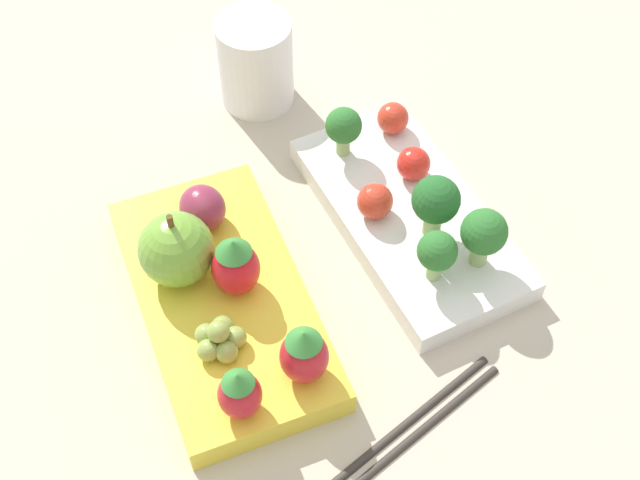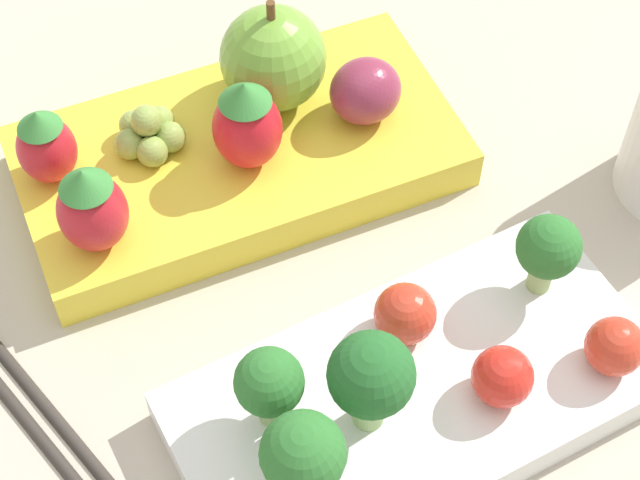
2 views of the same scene
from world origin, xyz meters
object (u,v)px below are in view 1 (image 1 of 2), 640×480
broccoli_floret_3 (436,202)px  cherry_tomato_1 (393,118)px  apple (176,249)px  grape_cluster (219,339)px  strawberry_2 (238,269)px  drinking_cup (256,62)px  cherry_tomato_0 (413,163)px  cherry_tomato_2 (375,201)px  strawberry_1 (304,354)px  broccoli_floret_0 (484,234)px  strawberry_0 (240,393)px  broccoli_floret_1 (344,127)px  bento_box_savoury (408,215)px  plum (202,208)px  chopsticks_pair (379,455)px  bento_box_fruit (225,304)px  broccoli_floret_2 (437,252)px

broccoli_floret_3 → cherry_tomato_1: (-0.10, 0.03, -0.02)m
apple → grape_cluster: bearing=-2.1°
strawberry_2 → drinking_cup: (-0.19, 0.11, -0.01)m
broccoli_floret_3 → cherry_tomato_0: broccoli_floret_3 is taller
cherry_tomato_1 → drinking_cup: 0.13m
cherry_tomato_0 → drinking_cup: (-0.16, -0.05, 0.01)m
cherry_tomato_2 → strawberry_1: 0.15m
broccoli_floret_0 → strawberry_0: (0.02, -0.20, -0.01)m
broccoli_floret_1 → bento_box_savoury: bearing=10.8°
broccoli_floret_1 → apple: size_ratio=0.70×
plum → strawberry_2: bearing=-3.8°
chopsticks_pair → bento_box_fruit: bearing=-166.3°
bento_box_fruit → broccoli_floret_0: 0.19m
bento_box_savoury → cherry_tomato_2: (-0.01, -0.03, 0.02)m
broccoli_floret_0 → plum: broccoli_floret_0 is taller
cherry_tomato_1 → cherry_tomato_2: cherry_tomato_2 is taller
broccoli_floret_0 → strawberry_1: bearing=-83.3°
bento_box_savoury → strawberry_0: 0.21m
broccoli_floret_1 → grape_cluster: (0.11, -0.16, -0.02)m
broccoli_floret_3 → cherry_tomato_2: (-0.04, -0.03, -0.02)m
bento_box_savoury → grape_cluster: grape_cluster is taller
bento_box_savoury → broccoli_floret_3: size_ratio=3.95×
bento_box_savoury → broccoli_floret_1: 0.08m
bento_box_savoury → broccoli_floret_0: 0.08m
broccoli_floret_0 → bento_box_fruit: bearing=-110.0°
cherry_tomato_0 → grape_cluster: bearing=-71.7°
cherry_tomato_2 → grape_cluster: grape_cluster is taller
strawberry_2 → drinking_cup: drinking_cup is taller
broccoli_floret_1 → grape_cluster: size_ratio=1.24×
broccoli_floret_0 → grape_cluster: size_ratio=1.44×
broccoli_floret_0 → drinking_cup: drinking_cup is taller
cherry_tomato_2 → strawberry_2: size_ratio=0.53×
broccoli_floret_2 → drinking_cup: drinking_cup is taller
broccoli_floret_1 → broccoli_floret_0: bearing=11.7°
drinking_cup → plum: bearing=-41.5°
cherry_tomato_2 → bento_box_savoury: bearing=71.9°
strawberry_0 → drinking_cup: (-0.27, 0.15, -0.00)m
bento_box_fruit → broccoli_floret_3: bearing=81.5°
drinking_cup → cherry_tomato_2: bearing=2.9°
grape_cluster → strawberry_2: bearing=136.8°
strawberry_0 → plum: 0.16m
strawberry_0 → drinking_cup: 0.31m
broccoli_floret_1 → strawberry_1: 0.20m
bento_box_fruit → cherry_tomato_0: bearing=99.5°
chopsticks_pair → cherry_tomato_1: bearing=145.6°
apple → chopsticks_pair: 0.20m
broccoli_floret_2 → plum: bearing=-135.7°
cherry_tomato_0 → chopsticks_pair: bearing=-38.7°
plum → chopsticks_pair: size_ratio=0.18×
broccoli_floret_0 → broccoli_floret_2: broccoli_floret_0 is taller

